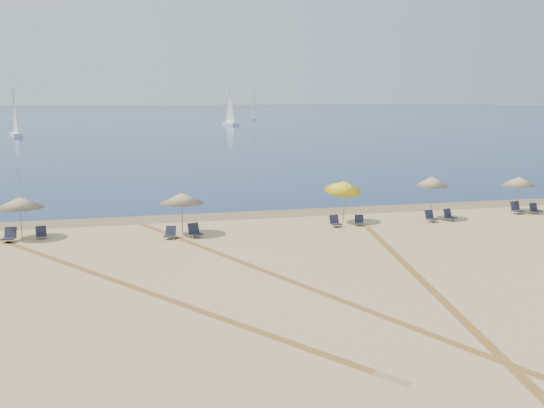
# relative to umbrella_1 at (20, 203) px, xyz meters

# --- Properties ---
(ground) EXTENTS (160.00, 160.00, 0.00)m
(ground) POSITION_rel_umbrella_1_xyz_m (13.09, -20.25, -1.87)
(ground) COLOR tan
(ground) RESTS_ON ground
(ocean) EXTENTS (500.00, 500.00, 0.00)m
(ocean) POSITION_rel_umbrella_1_xyz_m (13.09, 204.75, -1.87)
(ocean) COLOR #0C2151
(ocean) RESTS_ON ground
(wet_sand) EXTENTS (500.00, 500.00, 0.00)m
(wet_sand) POSITION_rel_umbrella_1_xyz_m (13.09, 3.75, -1.87)
(wet_sand) COLOR olive
(wet_sand) RESTS_ON ground
(umbrella_1) EXTENTS (2.35, 2.35, 2.22)m
(umbrella_1) POSITION_rel_umbrella_1_xyz_m (0.00, 0.00, 0.00)
(umbrella_1) COLOR gray
(umbrella_1) RESTS_ON ground
(umbrella_2) EXTENTS (2.30, 2.30, 2.30)m
(umbrella_2) POSITION_rel_umbrella_1_xyz_m (8.08, -1.00, 0.08)
(umbrella_2) COLOR gray
(umbrella_2) RESTS_ON ground
(umbrella_3) EXTENTS (2.13, 2.20, 2.66)m
(umbrella_3) POSITION_rel_umbrella_1_xyz_m (17.33, -0.06, 0.26)
(umbrella_3) COLOR gray
(umbrella_3) RESTS_ON ground
(umbrella_4) EXTENTS (1.93, 1.94, 2.60)m
(umbrella_4) POSITION_rel_umbrella_1_xyz_m (22.74, -0.24, 0.38)
(umbrella_4) COLOR gray
(umbrella_4) RESTS_ON ground
(umbrella_5) EXTENTS (2.18, 2.18, 2.29)m
(umbrella_5) POSITION_rel_umbrella_1_xyz_m (29.08, 0.53, 0.08)
(umbrella_5) COLOR gray
(umbrella_5) RESTS_ON ground
(chair_2) EXTENTS (0.74, 0.81, 0.72)m
(chair_2) POSITION_rel_umbrella_1_xyz_m (-0.50, -0.58, -1.56)
(chair_2) COLOR black
(chair_2) RESTS_ON ground
(chair_3) EXTENTS (0.61, 0.69, 0.63)m
(chair_3) POSITION_rel_umbrella_1_xyz_m (0.96, -0.19, -1.60)
(chair_3) COLOR black
(chair_3) RESTS_ON ground
(chair_4) EXTENTS (0.71, 0.77, 0.64)m
(chair_4) POSITION_rel_umbrella_1_xyz_m (7.36, -1.77, -1.59)
(chair_4) COLOR black
(chair_4) RESTS_ON ground
(chair_5) EXTENTS (0.79, 0.86, 0.72)m
(chair_5) POSITION_rel_umbrella_1_xyz_m (8.63, -1.75, -1.56)
(chair_5) COLOR black
(chair_5) RESTS_ON ground
(chair_6) EXTENTS (0.61, 0.69, 0.64)m
(chair_6) POSITION_rel_umbrella_1_xyz_m (16.53, -0.98, -1.59)
(chair_6) COLOR black
(chair_6) RESTS_ON ground
(chair_7) EXTENTS (0.65, 0.70, 0.59)m
(chair_7) POSITION_rel_umbrella_1_xyz_m (17.96, -0.97, -1.62)
(chair_7) COLOR black
(chair_7) RESTS_ON ground
(chair_8) EXTENTS (0.67, 0.74, 0.66)m
(chair_8) POSITION_rel_umbrella_1_xyz_m (22.37, -0.96, -1.58)
(chair_8) COLOR black
(chair_8) RESTS_ON ground
(chair_9) EXTENTS (0.74, 0.80, 0.67)m
(chair_9) POSITION_rel_umbrella_1_xyz_m (23.60, -0.88, -1.58)
(chair_9) COLOR black
(chair_9) RESTS_ON ground
(chair_10) EXTENTS (0.67, 0.77, 0.74)m
(chair_10) POSITION_rel_umbrella_1_xyz_m (28.74, 0.11, -1.55)
(chair_10) COLOR black
(chair_10) RESTS_ON ground
(chair_11) EXTENTS (0.62, 0.70, 0.65)m
(chair_11) POSITION_rel_umbrella_1_xyz_m (29.83, -0.19, -1.59)
(chair_11) COLOR black
(chair_11) RESTS_ON ground
(sailboat_0) EXTENTS (2.98, 5.76, 8.32)m
(sailboat_0) POSITION_rel_umbrella_1_xyz_m (-12.29, 84.83, 0.64)
(sailboat_0) COLOR white
(sailboat_0) RESTS_ON ocean
(sailboat_1) EXTENTS (2.56, 5.57, 8.04)m
(sailboat_1) POSITION_rel_umbrella_1_xyz_m (44.48, 150.42, 0.56)
(sailboat_1) COLOR white
(sailboat_1) RESTS_ON ocean
(sailboat_2) EXTENTS (3.02, 6.34, 9.15)m
(sailboat_2) POSITION_rel_umbrella_1_xyz_m (31.25, 116.43, 0.89)
(sailboat_2) COLOR white
(sailboat_2) RESTS_ON ocean
(tire_tracks) EXTENTS (47.92, 43.66, 0.00)m
(tire_tracks) POSITION_rel_umbrella_1_xyz_m (10.28, -10.67, -1.87)
(tire_tracks) COLOR tan
(tire_tracks) RESTS_ON ground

